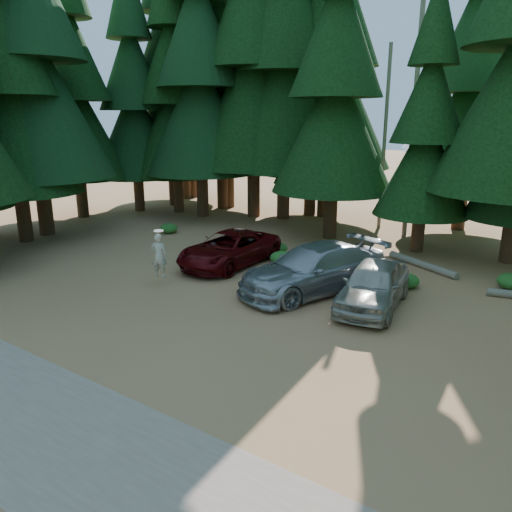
# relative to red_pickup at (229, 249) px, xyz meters

# --- Properties ---
(ground) EXTENTS (160.00, 160.00, 0.00)m
(ground) POSITION_rel_red_pickup_xyz_m (3.71, -5.03, -0.72)
(ground) COLOR #AC6E49
(ground) RESTS_ON ground
(gravel_strip) EXTENTS (26.00, 3.50, 0.01)m
(gravel_strip) POSITION_rel_red_pickup_xyz_m (3.71, -11.53, -0.72)
(gravel_strip) COLOR gray
(gravel_strip) RESTS_ON ground
(forest_belt_north) EXTENTS (36.00, 7.00, 22.00)m
(forest_belt_north) POSITION_rel_red_pickup_xyz_m (3.71, 9.97, -0.72)
(forest_belt_north) COLOR black
(forest_belt_north) RESTS_ON ground
(forest_belt_west) EXTENTS (6.00, 22.00, 22.00)m
(forest_belt_west) POSITION_rel_red_pickup_xyz_m (-11.79, -1.03, -0.72)
(forest_belt_west) COLOR black
(forest_belt_west) RESTS_ON ground
(snag_front) EXTENTS (0.24, 0.24, 12.00)m
(snag_front) POSITION_rel_red_pickup_xyz_m (4.51, 9.47, 5.28)
(snag_front) COLOR #73695C
(snag_front) RESTS_ON ground
(snag_back) EXTENTS (0.20, 0.20, 10.00)m
(snag_back) POSITION_rel_red_pickup_xyz_m (2.51, 10.97, 4.28)
(snag_back) COLOR #73695C
(snag_back) RESTS_ON ground
(red_pickup) EXTENTS (2.42, 5.22, 1.45)m
(red_pickup) POSITION_rel_red_pickup_xyz_m (0.00, 0.00, 0.00)
(red_pickup) COLOR #54070A
(red_pickup) RESTS_ON ground
(silver_minivan_center) EXTENTS (4.46, 6.41, 1.72)m
(silver_minivan_center) POSITION_rel_red_pickup_xyz_m (4.62, -0.95, 0.14)
(silver_minivan_center) COLOR #A7AAB0
(silver_minivan_center) RESTS_ON ground
(silver_minivan_right) EXTENTS (2.50, 4.81, 1.56)m
(silver_minivan_right) POSITION_rel_red_pickup_xyz_m (7.02, -1.14, 0.06)
(silver_minivan_right) COLOR #A9A596
(silver_minivan_right) RESTS_ON ground
(frisbee_player) EXTENTS (0.74, 0.63, 1.84)m
(frisbee_player) POSITION_rel_red_pickup_xyz_m (-0.56, -3.64, 0.45)
(frisbee_player) COLOR beige
(frisbee_player) RESTS_ON ground
(log_left) EXTENTS (4.71, 1.33, 0.34)m
(log_left) POSITION_rel_red_pickup_xyz_m (3.74, 3.57, -0.55)
(log_left) COLOR #73695C
(log_left) RESTS_ON ground
(log_mid) EXTENTS (3.43, 1.98, 0.31)m
(log_mid) POSITION_rel_red_pickup_xyz_m (7.05, 4.30, -0.57)
(log_mid) COLOR #73695C
(log_mid) RESTS_ON ground
(shrub_far_left) EXTENTS (1.02, 1.02, 0.56)m
(shrub_far_left) POSITION_rel_red_pickup_xyz_m (-0.00, 1.46, -0.44)
(shrub_far_left) COLOR #245A1B
(shrub_far_left) RESTS_ON ground
(shrub_left) EXTENTS (0.95, 0.95, 0.52)m
(shrub_left) POSITION_rel_red_pickup_xyz_m (0.74, 2.73, -0.46)
(shrub_left) COLOR #245A1B
(shrub_left) RESTS_ON ground
(shrub_center_left) EXTENTS (1.05, 1.05, 0.58)m
(shrub_center_left) POSITION_rel_red_pickup_xyz_m (1.85, 1.33, -0.44)
(shrub_center_left) COLOR #245A1B
(shrub_center_left) RESTS_ON ground
(shrub_center_right) EXTENTS (0.82, 0.82, 0.45)m
(shrub_center_right) POSITION_rel_red_pickup_xyz_m (2.39, 4.97, -0.50)
(shrub_center_right) COLOR #245A1B
(shrub_center_right) RESTS_ON ground
(shrub_right) EXTENTS (0.98, 0.98, 0.54)m
(shrub_right) POSITION_rel_red_pickup_xyz_m (7.30, 1.44, -0.45)
(shrub_right) COLOR #245A1B
(shrub_right) RESTS_ON ground
(shrub_edge_west) EXTENTS (0.98, 0.98, 0.54)m
(shrub_edge_west) POSITION_rel_red_pickup_xyz_m (-6.45, 2.87, -0.46)
(shrub_edge_west) COLOR #245A1B
(shrub_edge_west) RESTS_ON ground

